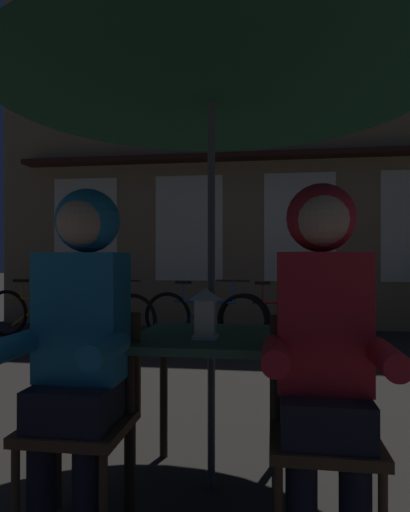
% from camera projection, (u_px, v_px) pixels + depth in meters
% --- Properties ---
extents(ground_plane, '(60.00, 60.00, 0.00)m').
position_uv_depth(ground_plane, '(211.00, 488.00, 2.20)').
color(ground_plane, '#2D2B28').
extents(cafe_table, '(0.72, 0.72, 0.74)m').
position_uv_depth(cafe_table, '(211.00, 356.00, 2.20)').
color(cafe_table, '#42664C').
rests_on(cafe_table, ground_plane).
extents(patio_umbrella, '(2.10, 2.10, 2.31)m').
position_uv_depth(patio_umbrella, '(211.00, 62.00, 2.21)').
color(patio_umbrella, '#4C4C51').
rests_on(patio_umbrella, ground_plane).
extents(lantern, '(0.11, 0.11, 0.23)m').
position_uv_depth(lantern, '(206.00, 312.00, 2.09)').
color(lantern, white).
rests_on(lantern, cafe_table).
extents(chair_left, '(0.40, 0.40, 0.87)m').
position_uv_depth(chair_left, '(86.00, 406.00, 1.90)').
color(chair_left, '#513823').
rests_on(chair_left, ground_plane).
extents(chair_right, '(0.40, 0.40, 0.87)m').
position_uv_depth(chair_right, '(322.00, 418.00, 1.76)').
color(chair_right, '#513823').
rests_on(chair_right, ground_plane).
extents(person_left_hooded, '(0.45, 0.56, 1.40)m').
position_uv_depth(person_left_hooded, '(80.00, 322.00, 1.85)').
color(person_left_hooded, black).
rests_on(person_left_hooded, ground_plane).
extents(person_right_hooded, '(0.45, 0.56, 1.40)m').
position_uv_depth(person_right_hooded, '(323.00, 328.00, 1.71)').
color(person_right_hooded, black).
rests_on(person_right_hooded, ground_plane).
extents(shopfront_building, '(10.00, 0.93, 6.20)m').
position_uv_depth(shopfront_building, '(298.00, 137.00, 7.45)').
color(shopfront_building, '#937A56').
rests_on(shopfront_building, ground_plane).
extents(bicycle_nearest, '(1.68, 0.12, 0.84)m').
position_uv_depth(bicycle_nearest, '(39.00, 313.00, 6.39)').
color(bicycle_nearest, black).
rests_on(bicycle_nearest, ground_plane).
extents(bicycle_second, '(1.65, 0.41, 0.84)m').
position_uv_depth(bicycle_second, '(99.00, 316.00, 5.99)').
color(bicycle_second, black).
rests_on(bicycle_second, ground_plane).
extents(bicycle_third, '(1.66, 0.34, 0.84)m').
position_uv_depth(bicycle_third, '(204.00, 317.00, 5.92)').
color(bicycle_third, black).
rests_on(bicycle_third, ground_plane).
extents(bicycle_fourth, '(1.68, 0.08, 0.84)m').
position_uv_depth(bicycle_fourth, '(285.00, 318.00, 5.79)').
color(bicycle_fourth, black).
rests_on(bicycle_fourth, ground_plane).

